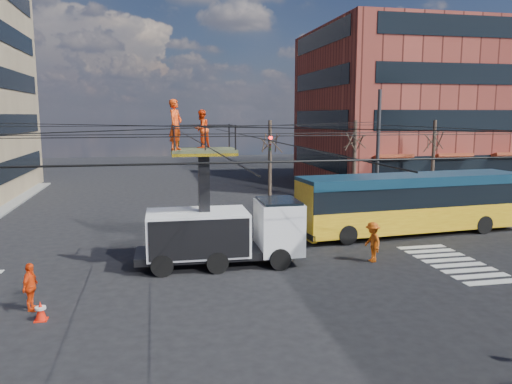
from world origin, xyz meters
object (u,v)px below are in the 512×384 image
at_px(traffic_cone, 41,311).
at_px(worker_ground, 30,287).
at_px(utility_truck, 223,215).
at_px(city_bus, 411,202).
at_px(flagger, 373,242).

distance_m(traffic_cone, worker_ground, 1.14).
relative_size(utility_truck, worker_ground, 4.41).
distance_m(utility_truck, city_bus, 11.26).
distance_m(city_bus, traffic_cone, 19.04).
xyz_separation_m(utility_truck, traffic_cone, (-6.42, -4.70, -1.83)).
distance_m(utility_truck, flagger, 6.60).
relative_size(traffic_cone, flagger, 0.36).
distance_m(traffic_cone, flagger, 13.40).
bearing_deg(city_bus, utility_truck, -166.45).
height_order(utility_truck, traffic_cone, utility_truck).
relative_size(traffic_cone, worker_ground, 0.39).
bearing_deg(worker_ground, flagger, -65.72).
bearing_deg(utility_truck, flagger, -6.92).
xyz_separation_m(city_bus, traffic_cone, (-17.10, -8.25, -1.41)).
xyz_separation_m(worker_ground, flagger, (13.31, 2.87, 0.08)).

